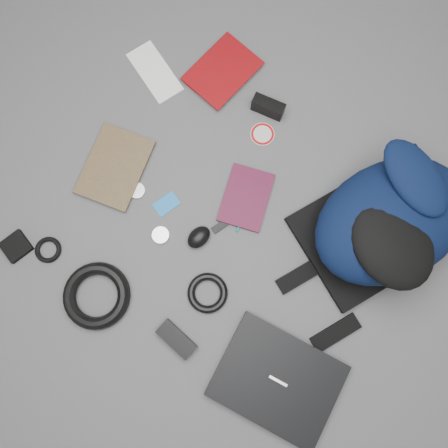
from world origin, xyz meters
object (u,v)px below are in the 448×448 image
Objects in this scene: backpack at (391,220)px; pouch at (16,246)px; laptop at (278,380)px; power_brick at (177,339)px; dvd_case at (246,198)px; mouse at (199,237)px; textbook_red at (203,55)px; comic_book at (89,157)px; compact_camera at (268,107)px.

backpack reaches higher than pouch.
laptop is 2.79× the size of power_brick.
dvd_case is (-0.44, 0.38, -0.01)m from laptop.
backpack is 4.31× the size of power_brick.
mouse is at bearing -116.27° from backpack.
comic_book is at bearing -93.30° from textbook_red.
textbook_red is 3.00× the size of pouch.
backpack is 2.12× the size of comic_book.
compact_camera is 1.32× the size of mouse.
mouse is 0.59m from pouch.
backpack is at bearing 43.16° from pouch.
dvd_case is 0.32m from compact_camera.
dvd_case is (0.49, 0.23, -0.00)m from comic_book.
comic_book is at bearing -133.72° from backpack.
backpack reaches higher than dvd_case.
backpack reaches higher than comic_book.
mouse is 0.65× the size of power_brick.
textbook_red is 0.92× the size of comic_book.
laptop is 0.50m from mouse.
textbook_red is at bearing 88.20° from pouch.
dvd_case is 0.50m from power_brick.
comic_book is 0.62m from compact_camera.
backpack is at bearing 7.31° from comic_book.
backpack is at bearing 70.48° from power_brick.
compact_camera reaches higher than textbook_red.
mouse is (-0.42, -0.40, -0.09)m from backpack.
laptop is 0.33m from power_brick.
compact_camera is at bearing 92.90° from dvd_case.
mouse is at bearing 120.14° from power_brick.
pouch is (-0.59, -0.11, -0.01)m from power_brick.
laptop is 0.58m from dvd_case.
textbook_red is 0.30m from compact_camera.
mouse reaches higher than comic_book.
dvd_case is (0.44, -0.30, -0.01)m from textbook_red.
comic_book is 1.29× the size of dvd_case.
power_brick is at bearing -91.27° from backpack.
mouse is (0.11, -0.48, -0.01)m from compact_camera.
dvd_case is 1.58× the size of power_brick.
dvd_case is 2.53× the size of pouch.
laptop is at bearing 20.60° from power_brick.
compact_camera reaches higher than power_brick.
laptop is 4.29× the size of mouse.
compact_camera reaches higher than mouse.
mouse reaches higher than power_brick.
power_brick is (0.56, -0.78, 0.00)m from textbook_red.
textbook_red is at bearing 134.25° from mouse.
mouse is (0.46, 0.03, 0.01)m from comic_book.
compact_camera is 0.50m from mouse.
comic_book is at bearing 159.18° from power_brick.
laptop is 4.47× the size of pouch.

